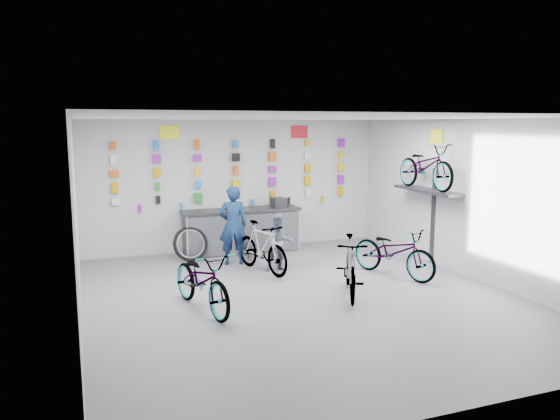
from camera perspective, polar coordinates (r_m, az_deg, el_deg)
name	(u,v)px	position (r m, az deg, el deg)	size (l,w,h in m)	color
floor	(301,297)	(9.36, 2.24, -9.09)	(8.00, 8.00, 0.00)	#56565C
ceiling	(302,118)	(8.90, 2.36, 9.61)	(8.00, 8.00, 0.00)	white
wall_back	(235,185)	(12.76, -4.67, 2.62)	(7.00, 7.00, 0.00)	#B9B9BC
wall_front	(461,269)	(5.61, 18.38, -5.91)	(7.00, 7.00, 0.00)	#B9B9BC
wall_left	(76,223)	(8.32, -20.53, -1.29)	(8.00, 8.00, 0.00)	#B9B9BC
wall_right	(474,200)	(10.84, 19.62, 1.02)	(8.00, 8.00, 0.00)	#B9B9BC
counter	(242,231)	(12.47, -4.04, -2.22)	(2.70, 0.66, 1.00)	black
merch_wall	(237,172)	(12.66, -4.56, 3.94)	(5.57, 0.08, 1.57)	silver
wall_bracket	(428,194)	(11.68, 15.19, 1.58)	(0.39, 1.90, 2.00)	#333338
sign_left	(169,132)	(12.34, -11.50, 7.94)	(0.42, 0.02, 0.30)	#FEFF25
sign_right	(300,132)	(13.19, 2.05, 8.16)	(0.42, 0.02, 0.30)	red
sign_side	(437,137)	(11.68, 16.04, 7.39)	(0.02, 0.40, 0.30)	#FEFF25
bike_left	(202,280)	(8.67, -8.14, -7.27)	(0.65, 1.86, 0.98)	gray
bike_center	(350,267)	(9.35, 7.36, -5.91)	(0.48, 1.71, 1.03)	gray
bike_right	(394,251)	(10.71, 11.83, -4.25)	(0.65, 1.86, 0.98)	gray
bike_service	(262,247)	(10.77, -1.89, -3.91)	(0.47, 1.67, 1.00)	gray
bike_wall	(426,166)	(11.58, 14.99, 4.46)	(0.63, 1.80, 0.95)	gray
clerk	(233,225)	(11.36, -4.94, -1.60)	(0.60, 0.40, 1.65)	#0F2346
customer	(279,243)	(10.81, -0.08, -3.42)	(0.57, 0.44, 1.16)	#545A70
spare_wheel	(191,244)	(11.86, -9.33, -3.50)	(0.79, 0.36, 0.75)	black
register	(278,202)	(12.65, -0.22, 0.82)	(0.28, 0.30, 0.22)	black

